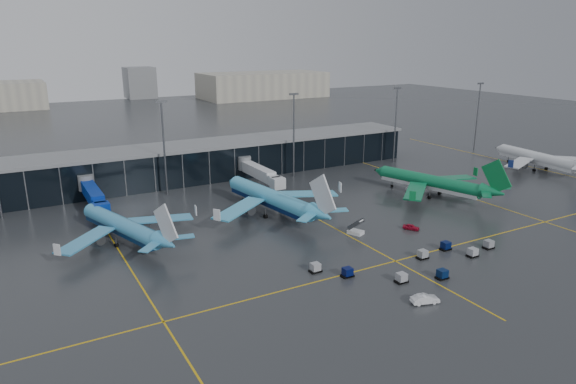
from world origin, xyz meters
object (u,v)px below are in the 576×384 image
airliner_klm_near (270,188)px  service_van_red (411,227)px  airliner_arkefly (121,216)px  service_van_white (425,299)px  airliner_aer_lingus (430,174)px  airliner_ba (538,151)px  baggage_carts (419,261)px  mobile_airstair (356,231)px

airliner_klm_near → service_van_red: 34.14m
airliner_arkefly → airliner_klm_near: size_ratio=0.87×
service_van_red → service_van_white: 33.84m
service_van_red → airliner_aer_lingus: bearing=6.7°
airliner_ba → baggage_carts: 93.41m
mobile_airstair → airliner_ba: bearing=-11.7°
airliner_ba → service_van_white: airliner_ba is taller
airliner_klm_near → service_van_red: size_ratio=11.66×
mobile_airstair → service_van_white: 31.59m
service_van_red → service_van_white: (-21.16, -26.41, 0.14)m
airliner_ba → service_van_red: size_ratio=10.86×
service_van_red → service_van_white: bearing=-160.6°
airliner_arkefly → baggage_carts: size_ratio=0.95×
airliner_arkefly → airliner_aer_lingus: 80.07m
airliner_ba → mobile_airstair: airliner_ba is taller
baggage_carts → airliner_aer_lingus: bearing=43.9°
airliner_klm_near → mobile_airstair: 24.16m
airliner_arkefly → airliner_klm_near: bearing=-15.9°
airliner_klm_near → baggage_carts: size_ratio=1.10×
airliner_klm_near → airliner_aer_lingus: airliner_klm_near is taller
airliner_arkefly → airliner_ba: (131.49, -2.04, 0.42)m
baggage_carts → service_van_white: bearing=-129.6°
airliner_klm_near → baggage_carts: bearing=-82.9°
baggage_carts → mobile_airstair: (-0.81, 18.75, 0.01)m
airliner_aer_lingus → airliner_ba: size_ratio=1.01×
airliner_klm_near → airliner_ba: airliner_klm_near is taller
baggage_carts → airliner_ba: bearing=23.5°
baggage_carts → service_van_white: 15.05m
mobile_airstair → airliner_klm_near: bearing=91.1°
baggage_carts → service_van_red: (11.56, 14.82, -0.14)m
mobile_airstair → service_van_red: bearing=-41.4°
mobile_airstair → service_van_white: (-8.79, -30.34, -0.01)m
service_van_white → airliner_aer_lingus: bearing=-28.1°
airliner_aer_lingus → airliner_ba: (51.69, 4.55, -0.04)m
airliner_aer_lingus → service_van_red: bearing=-157.3°
airliner_klm_near → airliner_aer_lingus: 45.14m
airliner_aer_lingus → service_van_red: (-22.28, -17.77, -5.49)m
airliner_aer_lingus → airliner_arkefly: bearing=159.4°
airliner_arkefly → service_van_white: (36.35, -50.77, -4.89)m
airliner_klm_near → airliner_aer_lingus: (44.52, -7.45, -0.41)m
airliner_ba → mobile_airstair: (-86.35, -18.39, -5.30)m
airliner_ba → mobile_airstair: bearing=-161.9°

